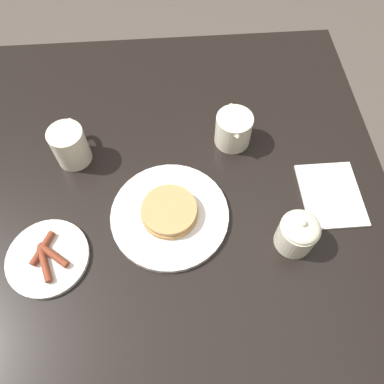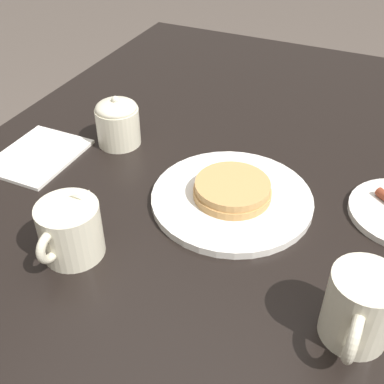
{
  "view_description": "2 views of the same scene",
  "coord_description": "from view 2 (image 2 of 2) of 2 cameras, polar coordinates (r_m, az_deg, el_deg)",
  "views": [
    {
      "loc": [
        -0.29,
        -0.07,
        1.46
      ],
      "look_at": [
        0.1,
        -0.09,
        0.78
      ],
      "focal_mm": 35.0,
      "sensor_mm": 36.0,
      "label": 1
    },
    {
      "loc": [
        0.6,
        0.14,
        1.22
      ],
      "look_at": [
        0.1,
        -0.09,
        0.78
      ],
      "focal_mm": 45.0,
      "sensor_mm": 36.0,
      "label": 2
    }
  ],
  "objects": [
    {
      "name": "napkin",
      "position": [
        0.88,
        -17.77,
        4.14
      ],
      "size": [
        0.16,
        0.13,
        0.01
      ],
      "color": "silver",
      "rests_on": "dining_table"
    },
    {
      "name": "sugar_bowl",
      "position": [
        0.86,
        -8.8,
        8.26
      ],
      "size": [
        0.08,
        0.08,
        0.09
      ],
      "color": "beige",
      "rests_on": "dining_table"
    },
    {
      "name": "creamer_pitcher",
      "position": [
        0.65,
        -14.18,
        -4.25
      ],
      "size": [
        0.12,
        0.08,
        0.09
      ],
      "color": "beige",
      "rests_on": "dining_table"
    },
    {
      "name": "pancake_plate",
      "position": [
        0.73,
        4.76,
        -0.45
      ],
      "size": [
        0.25,
        0.25,
        0.04
      ],
      "color": "white",
      "rests_on": "dining_table"
    },
    {
      "name": "coffee_mug",
      "position": [
        0.56,
        19.23,
        -12.91
      ],
      "size": [
        0.11,
        0.08,
        0.09
      ],
      "color": "beige",
      "rests_on": "dining_table"
    },
    {
      "name": "dining_table",
      "position": [
        0.85,
        8.62,
        -5.63
      ],
      "size": [
        1.25,
        1.06,
        0.75
      ],
      "color": "black",
      "rests_on": "ground_plane"
    }
  ]
}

